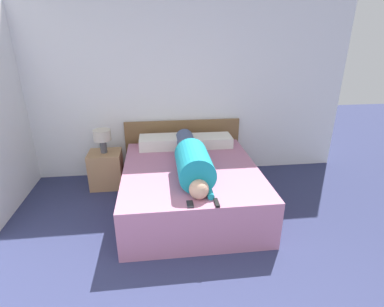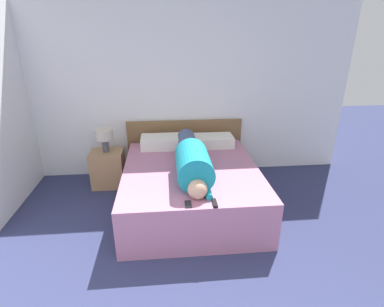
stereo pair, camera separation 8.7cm
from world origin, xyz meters
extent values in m
cube|color=white|center=(0.00, 3.92, 1.30)|extent=(5.43, 0.06, 2.60)
cube|color=#B2708E|center=(0.15, 2.77, 0.28)|extent=(1.68, 1.91, 0.57)
cube|color=brown|center=(0.15, 3.85, 0.44)|extent=(1.80, 0.04, 0.87)
cube|color=#A37A51|center=(-1.02, 3.50, 0.27)|extent=(0.46, 0.39, 0.54)
cylinder|color=#4C4C51|center=(-1.02, 3.50, 0.63)|extent=(0.09, 0.09, 0.19)
cylinder|color=beige|center=(-1.02, 3.50, 0.80)|extent=(0.25, 0.25, 0.15)
sphere|color=tan|center=(0.15, 2.03, 0.67)|extent=(0.21, 0.21, 0.21)
cylinder|color=teal|center=(0.15, 2.43, 0.77)|extent=(0.40, 0.68, 0.40)
cylinder|color=#47567A|center=(0.15, 3.17, 0.70)|extent=(0.26, 0.81, 0.26)
cylinder|color=teal|center=(0.27, 2.08, 0.60)|extent=(0.07, 0.22, 0.07)
cube|color=silver|center=(-0.19, 3.52, 0.65)|extent=(0.63, 0.36, 0.17)
cube|color=silver|center=(0.54, 3.52, 0.64)|extent=(0.60, 0.36, 0.15)
cube|color=black|center=(0.31, 1.90, 0.58)|extent=(0.04, 0.15, 0.02)
cube|color=black|center=(0.05, 1.91, 0.58)|extent=(0.06, 0.13, 0.01)
camera|label=1|loc=(-0.24, -0.61, 2.17)|focal=28.00mm
camera|label=2|loc=(-0.15, -0.62, 2.17)|focal=28.00mm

